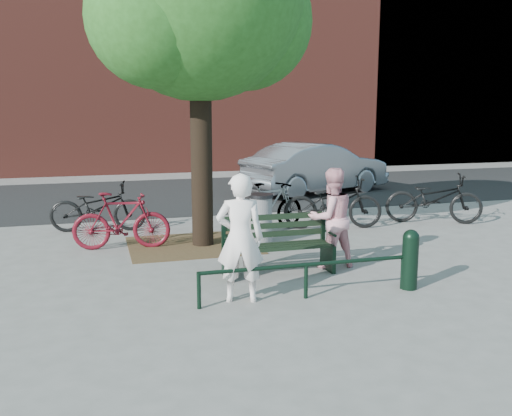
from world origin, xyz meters
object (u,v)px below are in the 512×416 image
object	(u,v)px
person_left	(240,238)
bicycle_c	(333,203)
park_bench	(277,243)
bollard	(410,257)
parked_car	(316,168)
person_right	(331,218)
litter_bin	(261,219)

from	to	relation	value
person_left	bicycle_c	xyz separation A→B (m)	(3.09, 3.96, -0.32)
park_bench	person_left	world-z (taller)	person_left
park_bench	bollard	xyz separation A→B (m)	(1.60, -1.30, -0.01)
person_left	parked_car	distance (m)	9.80
bicycle_c	bollard	bearing A→B (deg)	-175.42
park_bench	parked_car	xyz separation A→B (m)	(3.70, 7.53, 0.29)
park_bench	person_right	bearing A→B (deg)	4.28
person_right	parked_car	size ratio (longest dim) A/B	0.35
person_right	bollard	world-z (taller)	person_right
person_left	person_right	distance (m)	2.21
park_bench	litter_bin	bearing A→B (deg)	81.15
bollard	parked_car	world-z (taller)	parked_car
person_left	person_right	xyz separation A→B (m)	(1.85, 1.20, -0.06)
bicycle_c	parked_car	xyz separation A→B (m)	(1.50, 4.70, 0.21)
litter_bin	bicycle_c	bearing A→B (deg)	25.63
litter_bin	parked_car	distance (m)	6.56
park_bench	litter_bin	distance (m)	1.94
person_left	litter_bin	size ratio (longest dim) A/B	1.82
person_right	bollard	xyz separation A→B (m)	(0.65, -1.37, -0.35)
person_left	bollard	distance (m)	2.54
parked_car	person_right	bearing A→B (deg)	139.99
bicycle_c	litter_bin	bearing A→B (deg)	128.37
person_left	person_right	bearing A→B (deg)	-133.58
park_bench	person_left	xyz separation A→B (m)	(-0.90, -1.13, 0.40)
litter_bin	bollard	bearing A→B (deg)	-68.02
bicycle_c	parked_car	world-z (taller)	parked_car
bollard	person_right	bearing A→B (deg)	115.34
parked_car	bollard	bearing A→B (deg)	146.86
person_left	bicycle_c	bearing A→B (deg)	-114.55
person_right	litter_bin	distance (m)	1.99
person_right	bollard	bearing A→B (deg)	109.77
park_bench	person_left	bearing A→B (deg)	-128.56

